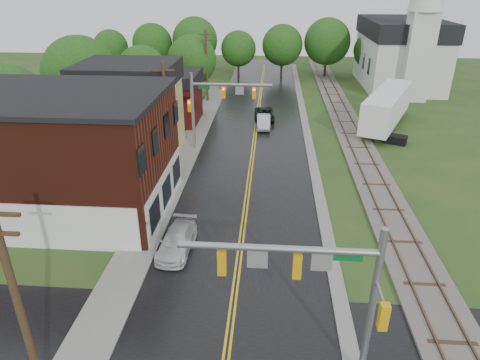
# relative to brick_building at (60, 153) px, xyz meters

# --- Properties ---
(main_road) EXTENTS (10.00, 90.00, 0.02)m
(main_road) POSITION_rel_brick_building_xyz_m (12.48, 15.00, -4.15)
(main_road) COLOR black
(main_road) RESTS_ON ground
(curb_right) EXTENTS (0.80, 70.00, 0.12)m
(curb_right) POSITION_rel_brick_building_xyz_m (17.88, 20.00, -4.15)
(curb_right) COLOR gray
(curb_right) RESTS_ON ground
(sidewalk_left) EXTENTS (2.40, 50.00, 0.12)m
(sidewalk_left) POSITION_rel_brick_building_xyz_m (6.28, 10.00, -4.15)
(sidewalk_left) COLOR gray
(sidewalk_left) RESTS_ON ground
(brick_building) EXTENTS (14.30, 10.30, 8.30)m
(brick_building) POSITION_rel_brick_building_xyz_m (0.00, 0.00, 0.00)
(brick_building) COLOR #4A1A0F
(brick_building) RESTS_ON ground
(yellow_house) EXTENTS (8.00, 7.00, 6.40)m
(yellow_house) POSITION_rel_brick_building_xyz_m (1.48, 11.00, -0.95)
(yellow_house) COLOR tan
(yellow_house) RESTS_ON ground
(darkred_building) EXTENTS (7.00, 6.00, 4.40)m
(darkred_building) POSITION_rel_brick_building_xyz_m (2.48, 20.00, -1.95)
(darkred_building) COLOR #3F0F0C
(darkred_building) RESTS_ON ground
(church) EXTENTS (10.40, 18.40, 20.00)m
(church) POSITION_rel_brick_building_xyz_m (32.48, 38.74, 1.68)
(church) COLOR silver
(church) RESTS_ON ground
(railroad) EXTENTS (3.20, 80.00, 0.30)m
(railroad) POSITION_rel_brick_building_xyz_m (22.48, 20.00, -4.05)
(railroad) COLOR #59544C
(railroad) RESTS_ON ground
(traffic_signal_near) EXTENTS (7.34, 0.30, 7.20)m
(traffic_signal_near) POSITION_rel_brick_building_xyz_m (15.96, -13.00, 0.82)
(traffic_signal_near) COLOR gray
(traffic_signal_near) RESTS_ON ground
(traffic_signal_far) EXTENTS (7.34, 0.43, 7.20)m
(traffic_signal_far) POSITION_rel_brick_building_xyz_m (9.01, 12.00, 0.82)
(traffic_signal_far) COLOR gray
(traffic_signal_far) RESTS_ON ground
(utility_pole_a) EXTENTS (1.80, 0.28, 9.00)m
(utility_pole_a) POSITION_rel_brick_building_xyz_m (5.68, -15.00, 0.57)
(utility_pole_a) COLOR #382616
(utility_pole_a) RESTS_ON ground
(utility_pole_b) EXTENTS (1.80, 0.28, 9.00)m
(utility_pole_b) POSITION_rel_brick_building_xyz_m (5.68, 7.00, 0.57)
(utility_pole_b) COLOR #382616
(utility_pole_b) RESTS_ON ground
(utility_pole_c) EXTENTS (1.80, 0.28, 9.00)m
(utility_pole_c) POSITION_rel_brick_building_xyz_m (5.68, 29.00, 0.57)
(utility_pole_c) COLOR #382616
(utility_pole_c) RESTS_ON ground
(tree_left_a) EXTENTS (6.80, 6.80, 8.67)m
(tree_left_a) POSITION_rel_brick_building_xyz_m (-7.36, 6.90, 0.96)
(tree_left_a) COLOR black
(tree_left_a) RESTS_ON ground
(tree_left_b) EXTENTS (7.60, 7.60, 9.69)m
(tree_left_b) POSITION_rel_brick_building_xyz_m (-5.36, 16.90, 1.57)
(tree_left_b) COLOR black
(tree_left_b) RESTS_ON ground
(tree_left_c) EXTENTS (6.00, 6.00, 7.65)m
(tree_left_c) POSITION_rel_brick_building_xyz_m (-1.36, 24.90, 0.36)
(tree_left_c) COLOR black
(tree_left_c) RESTS_ON ground
(tree_left_e) EXTENTS (6.40, 6.40, 8.16)m
(tree_left_e) POSITION_rel_brick_building_xyz_m (3.64, 30.90, 0.66)
(tree_left_e) COLOR black
(tree_left_e) RESTS_ON ground
(suv_dark) EXTENTS (2.46, 4.74, 1.28)m
(suv_dark) POSITION_rel_brick_building_xyz_m (13.30, 21.50, -3.51)
(suv_dark) COLOR black
(suv_dark) RESTS_ON ground
(sedan_silver) EXTENTS (1.52, 4.08, 1.33)m
(sedan_silver) POSITION_rel_brick_building_xyz_m (13.28, 18.79, -3.49)
(sedan_silver) COLOR #B7B6BB
(sedan_silver) RESTS_ON ground
(pickup_white) EXTENTS (2.03, 4.50, 1.28)m
(pickup_white) POSITION_rel_brick_building_xyz_m (8.72, -4.63, -3.51)
(pickup_white) COLOR silver
(pickup_white) RESTS_ON ground
(semi_trailer) EXTENTS (7.77, 12.83, 4.00)m
(semi_trailer) POSITION_rel_brick_building_xyz_m (26.36, 19.69, -1.78)
(semi_trailer) COLOR black
(semi_trailer) RESTS_ON ground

